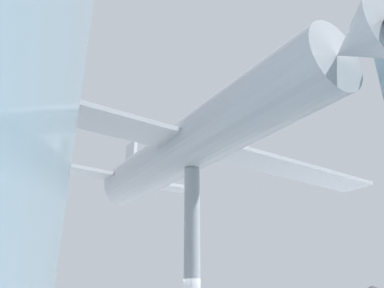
# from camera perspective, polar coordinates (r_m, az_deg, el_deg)

# --- Properties ---
(support_pylon_central) EXTENTS (0.59, 0.59, 6.54)m
(support_pylon_central) POSITION_cam_1_polar(r_m,az_deg,el_deg) (13.86, -0.00, -16.68)
(support_pylon_central) COLOR #999EA3
(support_pylon_central) RESTS_ON ground_plane
(suspended_airplane) EXTENTS (21.03, 15.52, 3.33)m
(suspended_airplane) POSITION_cam_1_polar(r_m,az_deg,el_deg) (14.75, 0.69, 0.46)
(suspended_airplane) COLOR #B2B7BC
(suspended_airplane) RESTS_ON support_pylon_central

